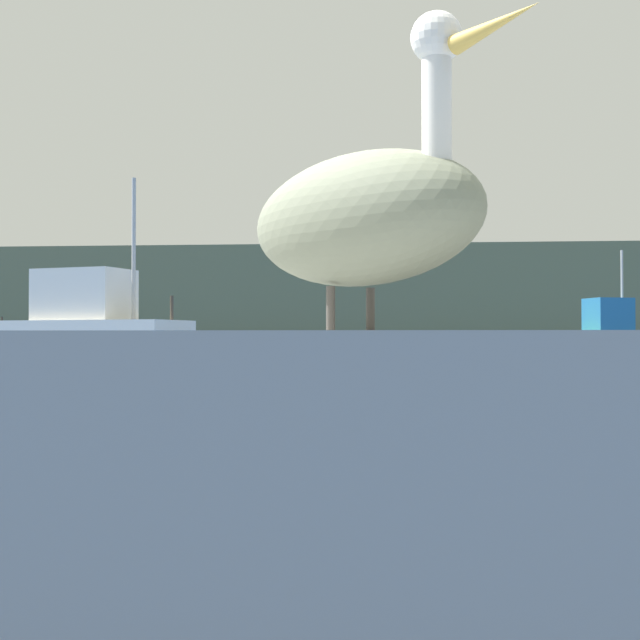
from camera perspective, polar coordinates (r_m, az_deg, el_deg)
ground_plane at (r=3.75m, az=-4.74°, el=-14.30°), size 260.00×260.00×0.00m
hillside_backdrop at (r=65.50m, az=4.44°, el=1.29°), size 140.00×10.21×7.30m
pier_dock at (r=2.98m, az=2.62°, el=-9.24°), size 3.60×2.54×0.87m
pelican at (r=2.97m, az=2.78°, el=6.70°), size 1.05×1.17×0.97m
fishing_boat_white at (r=27.67m, az=-15.41°, el=-0.74°), size 7.48×4.19×5.55m
fishing_boat_yellow at (r=44.34m, az=17.07°, el=-1.01°), size 6.80×3.96×5.09m
mooring_buoy at (r=11.59m, az=16.31°, el=-3.77°), size 0.63×0.63×0.63m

